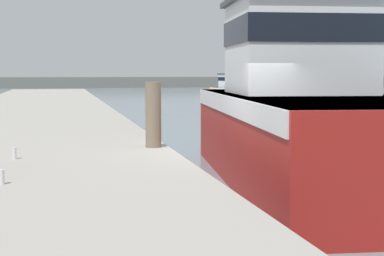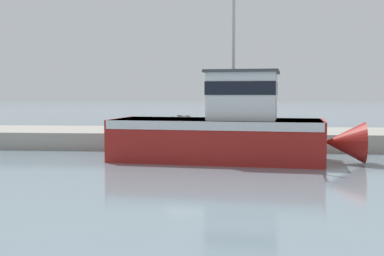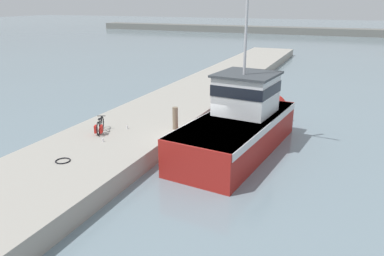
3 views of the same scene
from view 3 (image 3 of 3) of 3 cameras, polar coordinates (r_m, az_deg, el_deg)
The scene contains 8 objects.
ground_plane at distance 19.52m, azimuth 0.79°, elevation -3.94°, with size 320.00×320.00×0.00m, color gray.
dock_pier at distance 21.20m, azimuth -9.76°, elevation -1.03°, with size 5.77×80.00×0.91m, color #A39E93.
fishing_boat_main at distance 19.94m, azimuth 7.42°, elevation 0.92°, with size 4.54×11.12×9.26m.
bicycle_touring at distance 20.30m, azimuth -13.89°, elevation 0.23°, with size 0.83×1.59×0.79m.
mooring_post at distance 20.28m, azimuth -2.57°, elevation 1.50°, with size 0.30×0.30×1.23m, color #756651.
hose_coil at distance 17.31m, azimuth -19.08°, elevation -4.74°, with size 0.66×0.66×0.05m, color black.
water_bottle_by_bike at distance 19.06m, azimuth -13.42°, elevation -1.81°, with size 0.08×0.08×0.19m, color silver.
water_bottle_on_curb at distance 20.76m, azimuth -9.85°, elevation 0.15°, with size 0.07×0.07×0.19m, color silver.
Camera 3 is at (6.83, -16.67, 7.53)m, focal length 35.00 mm.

